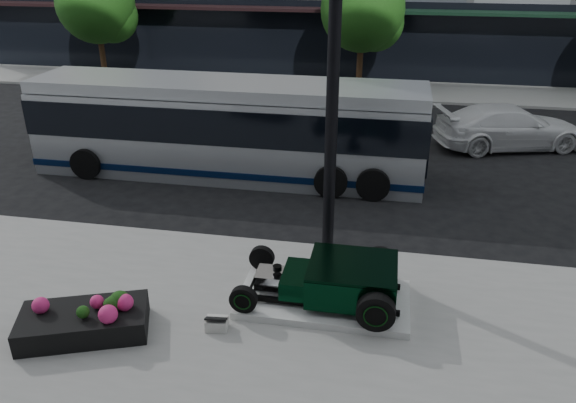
% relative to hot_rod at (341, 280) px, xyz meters
% --- Properties ---
extents(ground, '(120.00, 120.00, 0.00)m').
position_rel_hot_rod_xyz_m(ground, '(-1.89, 4.33, -0.70)').
color(ground, black).
rests_on(ground, ground).
extents(sidewalk_far, '(70.00, 4.00, 0.12)m').
position_rel_hot_rod_xyz_m(sidewalk_far, '(-1.89, 18.33, -0.64)').
color(sidewalk_far, gray).
rests_on(sidewalk_far, ground).
extents(street_trees, '(29.80, 3.80, 5.70)m').
position_rel_hot_rod_xyz_m(street_trees, '(-0.75, 17.41, 3.07)').
color(street_trees, black).
rests_on(street_trees, sidewalk_far).
extents(display_plinth, '(3.40, 1.80, 0.15)m').
position_rel_hot_rod_xyz_m(display_plinth, '(-0.33, -0.00, -0.50)').
color(display_plinth, silver).
rests_on(display_plinth, sidewalk_near).
extents(hot_rod, '(3.22, 2.00, 0.81)m').
position_rel_hot_rod_xyz_m(hot_rod, '(0.00, 0.00, 0.00)').
color(hot_rod, black).
rests_on(hot_rod, display_plinth).
extents(info_plaque, '(0.43, 0.34, 0.31)m').
position_rel_hot_rod_xyz_m(info_plaque, '(-2.20, -1.21, -0.45)').
color(info_plaque, silver).
rests_on(info_plaque, sidewalk_near).
extents(lamppost, '(0.47, 0.47, 8.49)m').
position_rel_hot_rod_xyz_m(lamppost, '(-0.47, 1.69, 3.35)').
color(lamppost, black).
rests_on(lamppost, sidewalk_near).
extents(flower_planter, '(2.53, 1.86, 0.74)m').
position_rel_hot_rod_xyz_m(flower_planter, '(-4.57, -1.77, -0.31)').
color(flower_planter, black).
rests_on(flower_planter, sidewalk_near).
extents(transit_bus, '(12.12, 2.88, 2.92)m').
position_rel_hot_rod_xyz_m(transit_bus, '(-4.21, 6.70, 0.79)').
color(transit_bus, '#ADB1B6').
rests_on(transit_bus, ground).
extents(white_sedan, '(5.59, 3.54, 1.51)m').
position_rel_hot_rod_xyz_m(white_sedan, '(4.87, 10.85, 0.06)').
color(white_sedan, white).
rests_on(white_sedan, ground).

